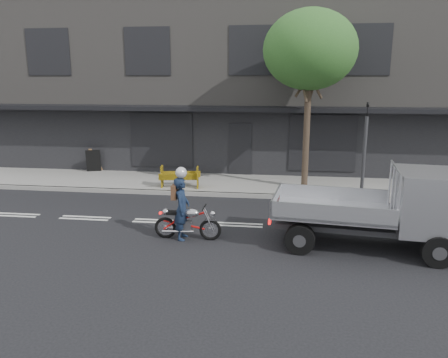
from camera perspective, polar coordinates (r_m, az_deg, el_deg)
ground at (r=13.23m, az=1.60°, el=-6.00°), size 80.00×80.00×0.00m
sidewalk at (r=17.70m, az=3.20°, el=-0.77°), size 32.00×3.20×0.15m
kerb at (r=16.16m, az=2.76°, el=-2.14°), size 32.00×0.20×0.15m
building_main at (r=23.76m, az=4.60°, el=12.36°), size 26.00×10.00×8.00m
street_tree at (r=16.67m, az=11.18°, el=16.17°), size 3.40×3.40×6.74m
traffic_light_pole at (r=16.27m, az=17.83°, el=3.03°), size 0.12×0.12×3.50m
motorcycle at (r=12.01m, az=-4.78°, el=-5.59°), size 1.87×0.54×0.96m
rider at (r=11.93m, az=-5.52°, el=-3.87°), size 0.42×0.63×1.73m
flatbed_ute at (r=11.90m, az=23.52°, el=-3.01°), size 4.94×2.46×2.20m
construction_barrier at (r=16.82m, az=-5.97°, el=0.18°), size 1.60×0.85×0.85m
sandwich_board at (r=20.57m, az=-16.70°, el=2.30°), size 0.74×0.61×1.00m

